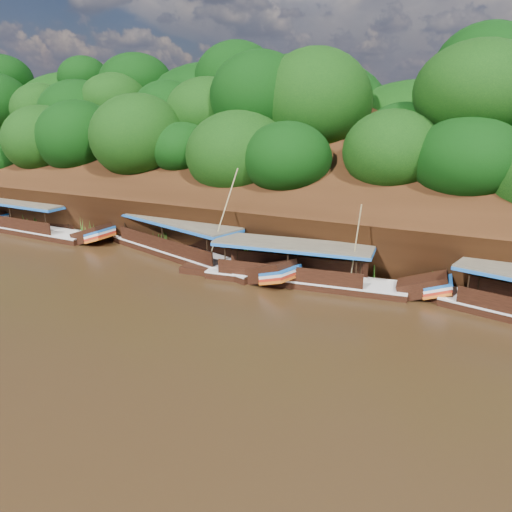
# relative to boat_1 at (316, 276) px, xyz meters

# --- Properties ---
(ground) EXTENTS (160.00, 160.00, 0.00)m
(ground) POSITION_rel_boat_1_xyz_m (0.62, -7.29, -0.55)
(ground) COLOR black
(ground) RESTS_ON ground
(riverbank) EXTENTS (120.00, 30.06, 19.40)m
(riverbank) POSITION_rel_boat_1_xyz_m (0.61, 15.44, 1.33)
(riverbank) COLOR black
(riverbank) RESTS_ON ground
(boat_1) EXTENTS (14.29, 3.80, 5.66)m
(boat_1) POSITION_rel_boat_1_xyz_m (0.00, 0.00, 0.00)
(boat_1) COLOR black
(boat_1) RESTS_ON ground
(boat_2) EXTENTS (16.63, 6.77, 7.05)m
(boat_2) POSITION_rel_boat_1_xyz_m (-9.36, 0.95, 0.04)
(boat_2) COLOR black
(boat_2) RESTS_ON ground
(boat_3) EXTENTS (14.91, 3.01, 3.15)m
(boat_3) POSITION_rel_boat_1_xyz_m (-24.63, 1.19, 0.05)
(boat_3) COLOR black
(boat_3) RESTS_ON ground
(reeds) EXTENTS (47.82, 2.24, 2.15)m
(reeds) POSITION_rel_boat_1_xyz_m (-2.59, 2.23, 0.35)
(reeds) COLOR #2F6A1A
(reeds) RESTS_ON ground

